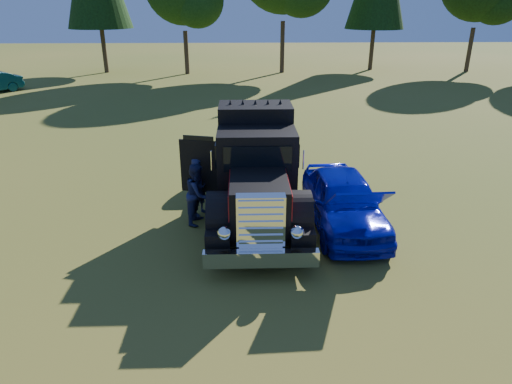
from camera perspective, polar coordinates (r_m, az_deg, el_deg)
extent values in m
plane|color=#435A1A|center=(11.41, -4.42, -7.08)|extent=(120.00, 120.00, 0.00)
cylinder|color=#2D2116|center=(43.07, 14.33, 17.58)|extent=(0.36, 0.36, 4.50)
cylinder|color=#2D2116|center=(40.19, 3.31, 17.62)|extent=(0.36, 0.36, 4.14)
cylinder|color=#2D2116|center=(44.53, 25.14, 15.77)|extent=(0.36, 0.36, 3.60)
cylinder|color=#2D2116|center=(39.85, -8.70, 16.84)|extent=(0.36, 0.36, 3.42)
sphere|color=black|center=(38.78, -7.40, 22.67)|extent=(4.18, 4.18, 4.18)
cylinder|color=#2D2116|center=(42.14, -18.53, 17.16)|extent=(0.36, 0.36, 4.68)
cylinder|color=black|center=(11.02, -5.11, -5.00)|extent=(0.32, 1.10, 1.10)
cylinder|color=black|center=(11.09, 5.82, -4.84)|extent=(0.32, 1.10, 1.10)
cylinder|color=black|center=(15.42, -4.19, 3.34)|extent=(0.32, 1.10, 1.10)
cylinder|color=black|center=(15.47, 3.62, 3.42)|extent=(0.32, 1.10, 1.10)
cylinder|color=black|center=(15.41, -2.96, 3.36)|extent=(0.32, 1.10, 1.10)
cylinder|color=black|center=(15.44, 2.40, 3.41)|extent=(0.32, 1.10, 1.10)
cube|color=black|center=(13.33, -0.03, 0.53)|extent=(1.60, 6.40, 0.28)
cube|color=white|center=(9.91, 0.64, -8.31)|extent=(2.50, 0.22, 0.36)
cube|color=white|center=(9.84, 0.59, -3.91)|extent=(1.05, 0.30, 1.30)
cube|color=black|center=(10.76, 0.36, -1.16)|extent=(1.35, 1.80, 1.10)
cube|color=maroon|center=(10.68, -3.33, -0.22)|extent=(0.02, 1.80, 0.60)
cube|color=maroon|center=(10.73, 4.05, -0.14)|extent=(0.02, 1.80, 0.60)
cylinder|color=black|center=(10.83, -4.66, -3.13)|extent=(0.55, 1.24, 1.24)
cylinder|color=black|center=(10.89, 5.38, -2.99)|extent=(0.55, 1.24, 1.24)
sphere|color=white|center=(9.87, -3.95, -5.18)|extent=(0.32, 0.32, 0.32)
sphere|color=white|center=(9.93, 5.12, -5.05)|extent=(0.32, 0.32, 0.32)
cube|color=black|center=(12.11, 0.10, 2.90)|extent=(2.05, 1.30, 2.10)
cube|color=black|center=(11.31, 0.21, 4.13)|extent=(1.70, 0.05, 0.65)
cube|color=black|center=(13.28, -0.08, 5.62)|extent=(2.05, 1.30, 2.50)
cube|color=black|center=(15.09, -0.26, 4.57)|extent=(2.00, 2.00, 0.35)
cube|color=black|center=(12.68, -7.07, 3.17)|extent=(1.08, 0.32, 1.50)
cube|color=maroon|center=(12.78, -7.07, 2.61)|extent=(0.83, 0.22, 0.75)
imported|color=#060C8E|center=(12.39, 10.90, -1.07)|extent=(1.94, 4.44, 1.49)
cube|color=#060C8E|center=(10.55, 12.71, -0.80)|extent=(1.34, 0.98, 0.67)
imported|color=navy|center=(12.92, -7.12, 0.66)|extent=(0.65, 0.73, 1.68)
imported|color=#1B223F|center=(12.44, -7.29, -0.20)|extent=(0.81, 0.95, 1.70)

